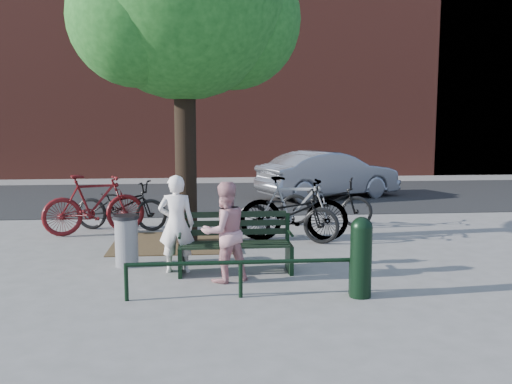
{
  "coord_description": "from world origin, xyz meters",
  "views": [
    {
      "loc": [
        -0.49,
        -8.56,
        2.4
      ],
      "look_at": [
        0.41,
        1.0,
        1.13
      ],
      "focal_mm": 40.0,
      "sensor_mm": 36.0,
      "label": 1
    }
  ],
  "objects": [
    {
      "name": "ground",
      "position": [
        0.0,
        0.0,
        0.0
      ],
      "size": [
        90.0,
        90.0,
        0.0
      ],
      "primitive_type": "plane",
      "color": "gray",
      "rests_on": "ground"
    },
    {
      "name": "townhouse_row",
      "position": [
        0.17,
        16.0,
        6.25
      ],
      "size": [
        45.0,
        4.0,
        14.0
      ],
      "color": "brown",
      "rests_on": "ground"
    },
    {
      "name": "bicycle_c",
      "position": [
        1.13,
        2.2,
        0.54
      ],
      "size": [
        2.17,
        1.53,
        1.08
      ],
      "primitive_type": "imported",
      "rotation": [
        0.0,
        0.0,
        1.13
      ],
      "color": "black",
      "rests_on": "ground"
    },
    {
      "name": "person_left",
      "position": [
        -0.9,
        0.15,
        0.76
      ],
      "size": [
        0.59,
        0.41,
        1.52
      ],
      "primitive_type": "imported",
      "rotation": [
        0.0,
        0.0,
        3.05
      ],
      "color": "white",
      "rests_on": "ground"
    },
    {
      "name": "bicycle_a",
      "position": [
        -2.22,
        3.61,
        0.53
      ],
      "size": [
        2.11,
        1.14,
        1.05
      ],
      "primitive_type": "imported",
      "rotation": [
        0.0,
        0.0,
        1.34
      ],
      "color": "black",
      "rests_on": "ground"
    },
    {
      "name": "guard_railing",
      "position": [
        0.0,
        -1.2,
        0.4
      ],
      "size": [
        3.06,
        0.06,
        0.51
      ],
      "color": "black",
      "rests_on": "ground"
    },
    {
      "name": "dirt_pit",
      "position": [
        -1.0,
        2.2,
        0.01
      ],
      "size": [
        2.4,
        2.0,
        0.02
      ],
      "primitive_type": "cube",
      "color": "brown",
      "rests_on": "ground"
    },
    {
      "name": "park_bench",
      "position": [
        -0.0,
        0.08,
        0.48
      ],
      "size": [
        1.74,
        0.54,
        0.97
      ],
      "color": "black",
      "rests_on": "ground"
    },
    {
      "name": "bicycle_b",
      "position": [
        -2.71,
        3.22,
        0.62
      ],
      "size": [
        2.13,
        1.15,
        1.23
      ],
      "primitive_type": "imported",
      "rotation": [
        0.0,
        0.0,
        1.87
      ],
      "color": "#500B0D",
      "rests_on": "ground"
    },
    {
      "name": "bollard",
      "position": [
        1.6,
        -1.32,
        0.58
      ],
      "size": [
        0.29,
        0.29,
        1.09
      ],
      "color": "black",
      "rests_on": "ground"
    },
    {
      "name": "parked_car",
      "position": [
        3.23,
        7.91,
        0.7
      ],
      "size": [
        4.49,
        2.96,
        1.4
      ],
      "primitive_type": "imported",
      "rotation": [
        0.0,
        0.0,
        1.95
      ],
      "color": "gray",
      "rests_on": "ground"
    },
    {
      "name": "person_right",
      "position": [
        -0.18,
        -0.41,
        0.74
      ],
      "size": [
        0.88,
        0.8,
        1.47
      ],
      "primitive_type": "imported",
      "rotation": [
        0.0,
        0.0,
        3.56
      ],
      "color": "#C8898C",
      "rests_on": "ground"
    },
    {
      "name": "litter_bin",
      "position": [
        -1.72,
        0.6,
        0.42
      ],
      "size": [
        0.4,
        0.4,
        0.83
      ],
      "color": "gray",
      "rests_on": "ground"
    },
    {
      "name": "street_tree",
      "position": [
        -0.75,
        2.2,
        4.42
      ],
      "size": [
        4.2,
        3.8,
        6.5
      ],
      "color": "black",
      "rests_on": "ground"
    },
    {
      "name": "road",
      "position": [
        0.0,
        8.5,
        0.01
      ],
      "size": [
        40.0,
        7.0,
        0.01
      ],
      "primitive_type": "cube",
      "color": "black",
      "rests_on": "ground"
    },
    {
      "name": "bicycle_e",
      "position": [
        2.2,
        3.63,
        0.54
      ],
      "size": [
        2.16,
        1.3,
        1.07
      ],
      "primitive_type": "imported",
      "rotation": [
        0.0,
        0.0,
        1.26
      ],
      "color": "black",
      "rests_on": "ground"
    },
    {
      "name": "bicycle_d",
      "position": [
        1.27,
        2.2,
        0.63
      ],
      "size": [
        2.16,
        0.85,
        1.26
      ],
      "primitive_type": "imported",
      "rotation": [
        0.0,
        0.0,
        1.44
      ],
      "color": "gray",
      "rests_on": "ground"
    }
  ]
}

